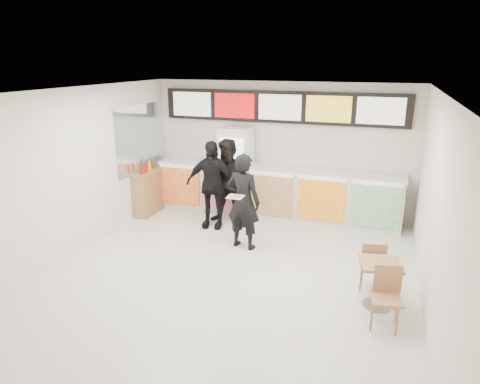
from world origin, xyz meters
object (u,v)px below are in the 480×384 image
at_px(customer_main, 243,201).
at_px(condiment_ledge, 148,192).
at_px(service_counter, 275,192).
at_px(customer_left, 230,182).
at_px(drinks_fridge, 236,170).
at_px(customer_mid, 211,185).
at_px(cafe_table, 380,276).

height_order(customer_main, condiment_ledge, customer_main).
relative_size(service_counter, customer_left, 2.98).
distance_m(service_counter, drinks_fridge, 1.03).
relative_size(drinks_fridge, customer_main, 1.09).
height_order(service_counter, drinks_fridge, drinks_fridge).
relative_size(customer_main, customer_mid, 0.98).
xyz_separation_m(service_counter, customer_main, (-0.13, -1.84, 0.35)).
distance_m(customer_mid, condiment_ledge, 1.79).
relative_size(drinks_fridge, condiment_ledge, 1.67).
distance_m(service_counter, cafe_table, 3.96).
height_order(cafe_table, condiment_ledge, condiment_ledge).
distance_m(customer_main, condiment_ledge, 2.92).
bearing_deg(customer_left, condiment_ledge, -179.39).
relative_size(customer_left, customer_mid, 0.99).
xyz_separation_m(customer_left, cafe_table, (3.20, -2.41, -0.45)).
relative_size(service_counter, cafe_table, 3.78).
relative_size(service_counter, customer_main, 3.02).
height_order(customer_left, condiment_ledge, customer_left).
bearing_deg(customer_left, drinks_fridge, 98.82).
relative_size(customer_main, customer_left, 0.99).
height_order(customer_main, customer_left, customer_left).
bearing_deg(customer_main, condiment_ledge, -10.55).
bearing_deg(customer_mid, cafe_table, -37.71).
height_order(service_counter, customer_main, customer_main).
relative_size(customer_mid, condiment_ledge, 1.57).
distance_m(drinks_fridge, customer_left, 0.78).
height_order(customer_mid, condiment_ledge, customer_mid).
height_order(drinks_fridge, condiment_ledge, drinks_fridge).
distance_m(customer_main, cafe_table, 2.87).
relative_size(customer_mid, cafe_table, 1.28).
bearing_deg(customer_main, cafe_table, 163.31).
height_order(customer_mid, cafe_table, customer_mid).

